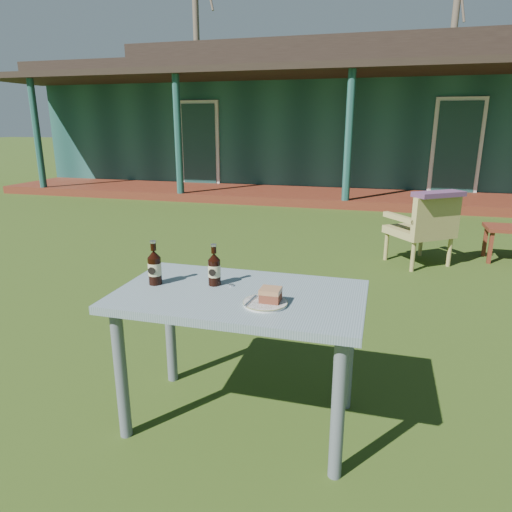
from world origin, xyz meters
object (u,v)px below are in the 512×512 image
(plate, at_px, (265,303))
(armchair_left, at_px, (425,226))
(cola_bottle_far, at_px, (155,267))
(cake_slice, at_px, (270,295))
(cola_bottle_near, at_px, (214,269))
(cafe_table, at_px, (240,312))

(plate, height_order, armchair_left, armchair_left)
(plate, relative_size, cola_bottle_far, 0.90)
(cola_bottle_far, relative_size, armchair_left, 0.29)
(cake_slice, height_order, cola_bottle_far, cola_bottle_far)
(armchair_left, bearing_deg, cola_bottle_near, -112.21)
(cake_slice, height_order, cola_bottle_near, cola_bottle_near)
(cafe_table, height_order, cola_bottle_far, cola_bottle_far)
(cake_slice, bearing_deg, cola_bottle_near, 152.57)
(plate, xyz_separation_m, cake_slice, (0.02, 0.01, 0.04))
(cafe_table, distance_m, cake_slice, 0.25)
(plate, bearing_deg, armchair_left, 73.87)
(cake_slice, bearing_deg, armchair_left, 74.15)
(plate, relative_size, armchair_left, 0.26)
(cafe_table, relative_size, cola_bottle_far, 5.28)
(cafe_table, height_order, armchair_left, armchair_left)
(cafe_table, xyz_separation_m, cola_bottle_near, (-0.15, 0.07, 0.19))
(cafe_table, relative_size, plate, 5.88)
(cola_bottle_far, bearing_deg, cake_slice, -9.51)
(cafe_table, distance_m, plate, 0.22)
(cola_bottle_near, distance_m, cola_bottle_far, 0.30)
(cafe_table, bearing_deg, cola_bottle_near, 155.58)
(cake_slice, relative_size, armchair_left, 0.12)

